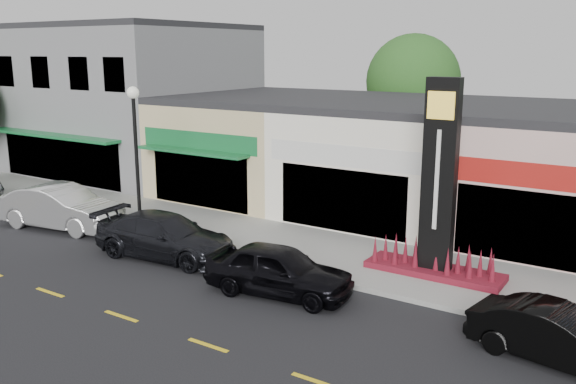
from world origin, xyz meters
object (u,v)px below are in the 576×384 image
lamp_west_near (136,145)px  car_black_sedan (279,270)px  car_black_conv (558,336)px  car_dark_sedan (165,236)px  pylon_sign (438,207)px  car_white_van (61,207)px

lamp_west_near → car_black_sedan: size_ratio=1.26×
car_black_sedan → car_black_conv: size_ratio=1.11×
car_black_sedan → car_black_conv: bearing=-96.3°
car_dark_sedan → car_black_sedan: bearing=-102.7°
lamp_west_near → car_black_sedan: (7.67, -1.95, -2.74)m
pylon_sign → car_black_conv: size_ratio=1.53×
car_white_van → car_dark_sedan: bearing=-102.1°
pylon_sign → car_black_sedan: 5.18m
pylon_sign → car_black_conv: (4.13, -3.53, -1.63)m
lamp_west_near → pylon_sign: 11.19m
lamp_west_near → pylon_sign: pylon_sign is taller
lamp_west_near → car_white_van: size_ratio=1.05×
lamp_west_near → pylon_sign: (11.00, 1.70, -1.20)m
pylon_sign → car_white_van: pylon_sign is taller
car_dark_sedan → car_white_van: bearing=81.0°
lamp_west_near → car_white_van: lamp_west_near is taller
car_white_van → car_black_conv: (18.45, -0.80, -0.21)m
pylon_sign → car_black_sedan: pylon_sign is taller
car_white_van → car_black_conv: car_white_van is taller
lamp_west_near → car_black_conv: 15.50m
pylon_sign → car_white_van: size_ratio=1.16×
lamp_west_near → car_black_sedan: 8.37m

